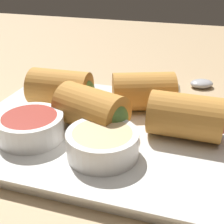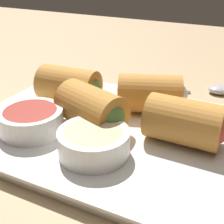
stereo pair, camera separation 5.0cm
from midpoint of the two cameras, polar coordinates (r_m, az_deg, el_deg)
name	(u,v)px [view 2 (the right image)]	position (r cm, az deg, el deg)	size (l,w,h in cm)	color
table_surface	(130,142)	(38.49, 7.07, -5.68)	(180.00, 140.00, 2.00)	tan
serving_plate	(112,132)	(36.88, 3.89, -3.88)	(33.33, 24.33, 1.50)	silver
roll_front_left	(188,123)	(33.91, 17.94, -2.02)	(8.66, 4.98, 4.90)	#C68438
roll_front_right	(72,86)	(41.42, -3.98, 4.64)	(8.73, 5.23, 4.90)	#C68438
roll_back_left	(94,109)	(35.04, 0.74, 0.37)	(9.04, 7.15, 4.90)	#C68438
roll_back_right	(153,94)	(39.73, 11.16, 3.18)	(9.04, 7.34, 4.90)	#C68438
dipping_bowl_near	(94,142)	(31.04, 1.25, -5.61)	(7.24, 7.24, 2.61)	white
dipping_bowl_far	(31,120)	(35.59, -10.72, -1.55)	(7.24, 7.24, 2.61)	white
spoon	(210,90)	(52.00, 20.25, 3.74)	(15.96, 8.98, 1.30)	#B2B2B7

